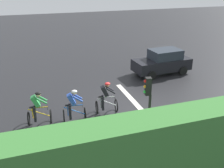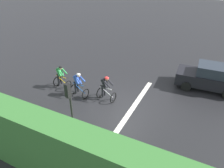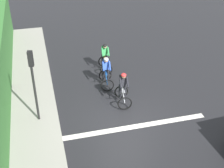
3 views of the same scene
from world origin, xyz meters
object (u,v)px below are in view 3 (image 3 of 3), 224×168
Objects in this scene: cyclist_lead at (105,58)px; cyclist_second at (106,72)px; traffic_light_near_crossing at (33,77)px; cyclist_mid at (123,89)px.

cyclist_lead is 1.64m from cyclist_second.
cyclist_lead is 5.56m from traffic_light_near_crossing.
traffic_light_near_crossing is (-3.55, -2.11, 1.43)m from cyclist_second.
traffic_light_near_crossing reaches higher than cyclist_mid.
cyclist_mid is at bearing -77.29° from cyclist_second.
cyclist_second is at bearing 102.71° from cyclist_mid.
cyclist_second is at bearing 30.75° from traffic_light_near_crossing.
traffic_light_near_crossing reaches higher than cyclist_second.
cyclist_lead is 3.35m from cyclist_mid.
cyclist_second is 1.00× the size of cyclist_mid.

